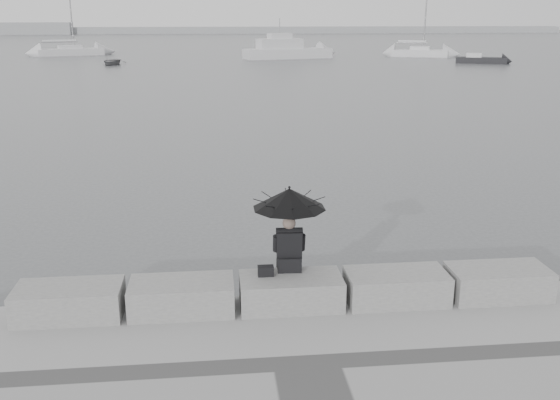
{
  "coord_description": "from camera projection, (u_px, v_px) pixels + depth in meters",
  "views": [
    {
      "loc": [
        -1.12,
        -9.36,
        4.96
      ],
      "look_at": [
        0.19,
        3.0,
        1.22
      ],
      "focal_mm": 40.0,
      "sensor_mm": 36.0,
      "label": 1
    }
  ],
  "objects": [
    {
      "name": "stone_block_right",
      "position": [
        396.0,
        287.0,
        9.98
      ],
      "size": [
        1.6,
        0.8,
        0.5
      ],
      "primitive_type": "cube",
      "color": "slate",
      "rests_on": "promenade"
    },
    {
      "name": "small_motorboat",
      "position": [
        481.0,
        60.0,
        64.1
      ],
      "size": [
        5.25,
        3.43,
        1.1
      ],
      "rotation": [
        0.0,
        0.0,
        -0.4
      ],
      "color": "black",
      "rests_on": "ground"
    },
    {
      "name": "stone_block_far_right",
      "position": [
        498.0,
        282.0,
        10.15
      ],
      "size": [
        1.6,
        0.8,
        0.5
      ],
      "primitive_type": "cube",
      "color": "slate",
      "rests_on": "promenade"
    },
    {
      "name": "stone_block_centre",
      "position": [
        291.0,
        292.0,
        9.81
      ],
      "size": [
        1.6,
        0.8,
        0.5
      ],
      "primitive_type": "cube",
      "color": "slate",
      "rests_on": "promenade"
    },
    {
      "name": "ground",
      "position": [
        287.0,
        321.0,
        10.45
      ],
      "size": [
        360.0,
        360.0,
        0.0
      ],
      "primitive_type": "plane",
      "color": "#494B4E",
      "rests_on": "ground"
    },
    {
      "name": "stone_block_left",
      "position": [
        182.0,
        297.0,
        9.64
      ],
      "size": [
        1.6,
        0.8,
        0.5
      ],
      "primitive_type": "cube",
      "color": "slate",
      "rests_on": "promenade"
    },
    {
      "name": "sailboat_left",
      "position": [
        70.0,
        51.0,
        76.03
      ],
      "size": [
        8.06,
        5.16,
        12.9
      ],
      "rotation": [
        0.0,
        0.0,
        0.39
      ],
      "color": "#BDBDBF",
      "rests_on": "ground"
    },
    {
      "name": "motor_cruiser",
      "position": [
        288.0,
        50.0,
        70.79
      ],
      "size": [
        10.35,
        5.32,
        4.5
      ],
      "rotation": [
        0.0,
        0.0,
        0.27
      ],
      "color": "#BDBDBF",
      "rests_on": "ground"
    },
    {
      "name": "bag",
      "position": [
        266.0,
        271.0,
        9.77
      ],
      "size": [
        0.25,
        0.14,
        0.16
      ],
      "primitive_type": "cube",
      "color": "black",
      "rests_on": "stone_block_centre"
    },
    {
      "name": "stone_block_far_left",
      "position": [
        69.0,
        302.0,
        9.46
      ],
      "size": [
        1.6,
        0.8,
        0.5
      ],
      "primitive_type": "cube",
      "color": "slate",
      "rests_on": "promenade"
    },
    {
      "name": "dinghy",
      "position": [
        112.0,
        62.0,
        62.31
      ],
      "size": [
        3.68,
        1.94,
        0.59
      ],
      "primitive_type": "imported",
      "rotation": [
        0.0,
        0.0,
        -0.13
      ],
      "color": "gray",
      "rests_on": "ground"
    },
    {
      "name": "sailboat_right",
      "position": [
        420.0,
        52.0,
        73.85
      ],
      "size": [
        6.92,
        4.61,
        12.9
      ],
      "rotation": [
        0.0,
        0.0,
        -0.37
      ],
      "color": "#BDBDBF",
      "rests_on": "ground"
    },
    {
      "name": "distant_landmass",
      "position": [
        184.0,
        30.0,
        156.53
      ],
      "size": [
        180.0,
        8.0,
        2.8
      ],
      "color": "gray",
      "rests_on": "ground"
    },
    {
      "name": "seated_person",
      "position": [
        289.0,
        210.0,
        9.74
      ],
      "size": [
        1.16,
        1.16,
        1.39
      ],
      "rotation": [
        0.0,
        0.0,
        -0.05
      ],
      "color": "black",
      "rests_on": "stone_block_centre"
    }
  ]
}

